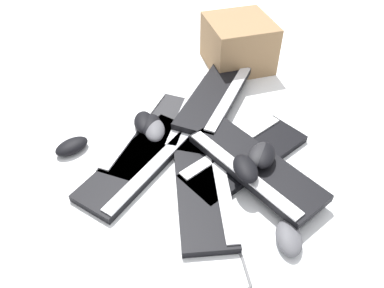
% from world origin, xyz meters
% --- Properties ---
extents(ground_plane, '(3.20, 3.20, 0.00)m').
position_xyz_m(ground_plane, '(0.00, 0.00, 0.00)').
color(ground_plane, white).
extents(keyboard_0, '(0.44, 0.17, 0.03)m').
position_xyz_m(keyboard_0, '(0.21, -0.02, 0.01)').
color(keyboard_0, black).
rests_on(keyboard_0, ground).
extents(keyboard_1, '(0.45, 0.19, 0.03)m').
position_xyz_m(keyboard_1, '(0.05, 0.12, 0.01)').
color(keyboard_1, '#232326').
rests_on(keyboard_1, ground).
extents(keyboard_2, '(0.46, 0.27, 0.03)m').
position_xyz_m(keyboard_2, '(-0.09, 0.10, 0.01)').
color(keyboard_2, black).
rests_on(keyboard_2, ground).
extents(keyboard_3, '(0.46, 0.30, 0.03)m').
position_xyz_m(keyboard_3, '(-0.13, -0.11, 0.01)').
color(keyboard_3, black).
rests_on(keyboard_3, ground).
extents(keyboard_4, '(0.45, 0.37, 0.03)m').
position_xyz_m(keyboard_4, '(0.02, -0.21, 0.01)').
color(keyboard_4, black).
rests_on(keyboard_4, ground).
extents(keyboard_5, '(0.45, 0.20, 0.03)m').
position_xyz_m(keyboard_5, '(0.28, -0.05, 0.04)').
color(keyboard_5, black).
rests_on(keyboard_5, keyboard_0).
extents(keyboard_6, '(0.38, 0.45, 0.03)m').
position_xyz_m(keyboard_6, '(-0.04, -0.25, 0.04)').
color(keyboard_6, black).
rests_on(keyboard_6, keyboard_4).
extents(mouse_0, '(0.13, 0.11, 0.04)m').
position_xyz_m(mouse_0, '(-0.09, -0.22, 0.08)').
color(mouse_0, black).
rests_on(mouse_0, keyboard_6).
extents(mouse_1, '(0.13, 0.12, 0.04)m').
position_xyz_m(mouse_1, '(-0.08, 0.34, 0.02)').
color(mouse_1, black).
rests_on(mouse_1, ground).
extents(mouse_2, '(0.13, 0.11, 0.04)m').
position_xyz_m(mouse_2, '(0.06, 0.14, 0.05)').
color(mouse_2, black).
rests_on(mouse_2, keyboard_1).
extents(mouse_3, '(0.12, 0.09, 0.04)m').
position_xyz_m(mouse_3, '(-0.02, -0.26, 0.08)').
color(mouse_3, black).
rests_on(mouse_3, keyboard_6).
extents(mouse_4, '(0.13, 0.10, 0.04)m').
position_xyz_m(mouse_4, '(0.03, 0.09, 0.05)').
color(mouse_4, '#4C4C51').
rests_on(mouse_4, keyboard_1).
extents(mouse_5, '(0.12, 0.10, 0.04)m').
position_xyz_m(mouse_5, '(0.05, 0.11, 0.05)').
color(mouse_5, black).
rests_on(mouse_5, keyboard_1).
extents(mouse_6, '(0.11, 0.07, 0.04)m').
position_xyz_m(mouse_6, '(-0.02, -0.27, 0.08)').
color(mouse_6, black).
rests_on(mouse_6, keyboard_6).
extents(mouse_7, '(0.12, 0.09, 0.04)m').
position_xyz_m(mouse_7, '(-0.24, -0.37, 0.02)').
color(mouse_7, '#4C4C51').
rests_on(mouse_7, ground).
extents(cable_1, '(0.41, 0.25, 0.01)m').
position_xyz_m(cable_1, '(-0.06, -0.00, 0.00)').
color(cable_1, '#59595B').
rests_on(cable_1, ground).
extents(cardboard_box, '(0.35, 0.35, 0.20)m').
position_xyz_m(cardboard_box, '(0.59, -0.08, 0.10)').
color(cardboard_box, olive).
rests_on(cardboard_box, ground).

